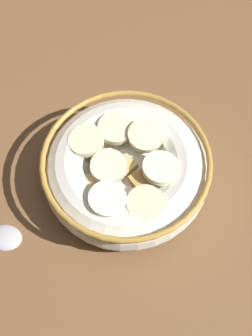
{
  "coord_description": "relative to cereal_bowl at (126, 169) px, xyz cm",
  "views": [
    {
      "loc": [
        20.76,
        5.56,
        43.38
      ],
      "look_at": [
        0.0,
        0.0,
        3.0
      ],
      "focal_mm": 48.5,
      "sensor_mm": 36.0,
      "label": 1
    }
  ],
  "objects": [
    {
      "name": "cereal_bowl",
      "position": [
        0.0,
        0.0,
        0.0
      ],
      "size": [
        17.01,
        17.01,
        5.45
      ],
      "color": "silver",
      "rests_on": "ground_plane"
    },
    {
      "name": "ground_plane",
      "position": [
        -0.01,
        -0.0,
        -3.71
      ],
      "size": [
        107.68,
        107.68,
        2.0
      ],
      "primitive_type": "cube",
      "color": "brown"
    }
  ]
}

